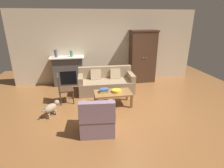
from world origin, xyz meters
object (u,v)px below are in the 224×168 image
at_px(mantel_vase_jade, 72,54).
at_px(dog, 51,108).
at_px(coffee_table, 113,94).
at_px(mantel_vase_slate, 56,53).
at_px(side_chair_wooden, 63,87).
at_px(book_stack, 104,90).
at_px(armchair_near_left, 97,119).
at_px(armoire, 142,57).
at_px(couch, 106,83).
at_px(fruit_bowl, 117,91).
at_px(fireplace, 68,71).

xyz_separation_m(mantel_vase_jade, dog, (-0.54, -2.36, -0.99)).
xyz_separation_m(coffee_table, mantel_vase_slate, (-1.76, 2.02, 0.89)).
bearing_deg(side_chair_wooden, book_stack, -18.60).
bearing_deg(dog, armchair_near_left, -38.60).
bearing_deg(side_chair_wooden, armoire, 26.43).
relative_size(coffee_table, side_chair_wooden, 1.22).
relative_size(couch, mantel_vase_jade, 8.46).
height_order(couch, fruit_bowl, couch).
height_order(armoire, side_chair_wooden, armoire).
bearing_deg(fruit_bowl, book_stack, 173.46).
height_order(couch, armchair_near_left, armchair_near_left).
relative_size(book_stack, side_chair_wooden, 0.29).
height_order(side_chair_wooden, dog, side_chair_wooden).
bearing_deg(armchair_near_left, mantel_vase_jade, 100.51).
distance_m(couch, mantel_vase_jade, 1.75).
distance_m(mantel_vase_jade, armchair_near_left, 3.45).
distance_m(couch, coffee_table, 1.09).
distance_m(armoire, mantel_vase_slate, 3.34).
height_order(book_stack, armchair_near_left, armchair_near_left).
relative_size(mantel_vase_slate, side_chair_wooden, 0.31).
bearing_deg(fruit_bowl, fireplace, 126.13).
xyz_separation_m(coffee_table, dog, (-1.73, -0.34, -0.12)).
bearing_deg(couch, side_chair_wooden, -155.84).
bearing_deg(book_stack, mantel_vase_slate, 127.09).
distance_m(coffee_table, mantel_vase_jade, 2.50).
bearing_deg(mantel_vase_slate, mantel_vase_jade, 0.00).
distance_m(book_stack, armchair_near_left, 1.34).
bearing_deg(armchair_near_left, couch, 76.79).
bearing_deg(armoire, book_stack, -133.68).
distance_m(fruit_bowl, mantel_vase_slate, 2.87).
relative_size(mantel_vase_jade, armchair_near_left, 0.26).
bearing_deg(fruit_bowl, side_chair_wooden, 164.13).
bearing_deg(side_chair_wooden, dog, -108.63).
height_order(mantel_vase_slate, side_chair_wooden, mantel_vase_slate).
bearing_deg(dog, side_chair_wooden, 71.37).
relative_size(coffee_table, book_stack, 4.21).
bearing_deg(coffee_table, mantel_vase_jade, 120.69).
distance_m(armchair_near_left, side_chair_wooden, 1.92).
height_order(book_stack, mantel_vase_slate, mantel_vase_slate).
bearing_deg(mantel_vase_jade, coffee_table, -59.31).
xyz_separation_m(side_chair_wooden, dog, (-0.26, -0.78, -0.27)).
bearing_deg(dog, couch, 40.09).
xyz_separation_m(mantel_vase_slate, armchair_near_left, (1.17, -3.27, -0.94)).
xyz_separation_m(fireplace, book_stack, (1.12, -2.00, -0.09)).
bearing_deg(fireplace, mantel_vase_jade, -5.69).
distance_m(mantel_vase_slate, mantel_vase_jade, 0.56).
relative_size(fireplace, dog, 2.61).
bearing_deg(mantel_vase_jade, couch, -38.84).
bearing_deg(side_chair_wooden, couch, 24.16).
bearing_deg(coffee_table, armchair_near_left, -115.18).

